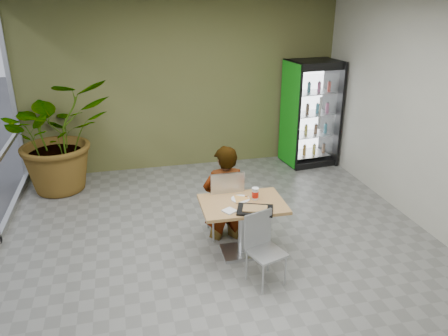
{
  "coord_description": "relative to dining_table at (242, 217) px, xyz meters",
  "views": [
    {
      "loc": [
        -1.18,
        -4.66,
        3.24
      ],
      "look_at": [
        0.12,
        0.72,
        1.0
      ],
      "focal_mm": 35.0,
      "sensor_mm": 36.0,
      "label": 1
    }
  ],
  "objects": [
    {
      "name": "pizza_plate",
      "position": [
        -0.0,
        0.1,
        0.23
      ],
      "size": [
        0.34,
        0.28,
        0.03
      ],
      "color": "white",
      "rests_on": "dining_table"
    },
    {
      "name": "beverage_fridge",
      "position": [
        2.22,
        2.93,
        0.49
      ],
      "size": [
        1.01,
        0.82,
        2.05
      ],
      "rotation": [
        0.0,
        0.0,
        0.11
      ],
      "color": "black",
      "rests_on": "ground"
    },
    {
      "name": "ground",
      "position": [
        -0.22,
        -0.12,
        -0.54
      ],
      "size": [
        7.0,
        7.0,
        0.0
      ],
      "primitive_type": "plane",
      "color": "slate",
      "rests_on": "ground"
    },
    {
      "name": "room_envelope",
      "position": [
        -0.22,
        -0.12,
        1.06
      ],
      "size": [
        6.0,
        7.0,
        3.2
      ],
      "primitive_type": null,
      "color": "beige",
      "rests_on": "ground"
    },
    {
      "name": "potted_plant",
      "position": [
        -2.49,
        2.76,
        0.44
      ],
      "size": [
        2.22,
        2.1,
        1.95
      ],
      "primitive_type": "imported",
      "rotation": [
        0.0,
        0.0,
        0.41
      ],
      "color": "#2C6327",
      "rests_on": "ground"
    },
    {
      "name": "dining_table",
      "position": [
        0.0,
        0.0,
        0.0
      ],
      "size": [
        1.08,
        0.77,
        0.75
      ],
      "rotation": [
        0.0,
        0.0,
        -0.02
      ],
      "color": "#A87448",
      "rests_on": "ground"
    },
    {
      "name": "chair_near",
      "position": [
        0.07,
        -0.59,
        -0.03
      ],
      "size": [
        0.49,
        0.49,
        0.87
      ],
      "rotation": [
        0.0,
        0.0,
        0.32
      ],
      "color": "#B3B6B8",
      "rests_on": "ground"
    },
    {
      "name": "cafeteria_tray",
      "position": [
        0.08,
        -0.25,
        0.23
      ],
      "size": [
        0.52,
        0.45,
        0.02
      ],
      "primitive_type": "cube",
      "rotation": [
        0.0,
        0.0,
        -0.36
      ],
      "color": "black",
      "rests_on": "dining_table"
    },
    {
      "name": "soda_cup",
      "position": [
        0.18,
        0.06,
        0.29
      ],
      "size": [
        0.09,
        0.09,
        0.16
      ],
      "color": "white",
      "rests_on": "dining_table"
    },
    {
      "name": "seated_woman",
      "position": [
        -0.12,
        0.5,
        -0.01
      ],
      "size": [
        0.61,
        0.39,
        1.65
      ],
      "primitive_type": "imported",
      "rotation": [
        0.0,
        0.0,
        3.14
      ],
      "color": "black",
      "rests_on": "ground"
    },
    {
      "name": "chair_far",
      "position": [
        -0.12,
        0.44,
        0.06
      ],
      "size": [
        0.45,
        0.46,
        1.03
      ],
      "rotation": [
        0.0,
        0.0,
        3.14
      ],
      "color": "#B3B6B8",
      "rests_on": "ground"
    },
    {
      "name": "napkin_stack",
      "position": [
        -0.22,
        -0.2,
        0.22
      ],
      "size": [
        0.19,
        0.19,
        0.02
      ],
      "primitive_type": "cube",
      "rotation": [
        0.0,
        0.0,
        0.52
      ],
      "color": "white",
      "rests_on": "dining_table"
    }
  ]
}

